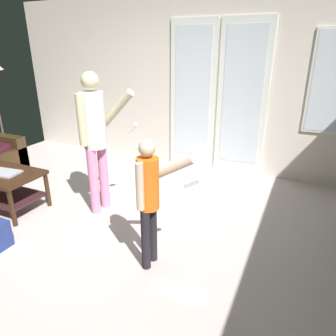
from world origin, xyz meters
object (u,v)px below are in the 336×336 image
Objects in this scene: person_child at (149,194)px; laptop_closed at (4,173)px; person_adult at (95,132)px; loose_keyboard at (174,289)px; coffee_table at (3,182)px.

person_child reaches higher than laptop_closed.
person_adult is 1.19m from person_child.
laptop_closed is (-2.26, 0.39, 0.45)m from loose_keyboard.
person_adult is at bearing 23.23° from coffee_table.
loose_keyboard is at bearing -32.87° from person_adult.
laptop_closed is (-1.95, 0.17, -0.22)m from person_child.
coffee_table is 0.79× the size of person_child.
person_child is at bearing -11.86° from laptop_closed.
loose_keyboard is at bearing -9.67° from coffee_table.
person_child is at bearing -5.24° from coffee_table.
laptop_closed is at bearing -154.70° from person_adult.
coffee_table is 2.69× the size of laptop_closed.
person_adult is 4.71× the size of laptop_closed.
person_adult is 1.38× the size of person_child.
laptop_closed is at bearing -8.38° from coffee_table.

